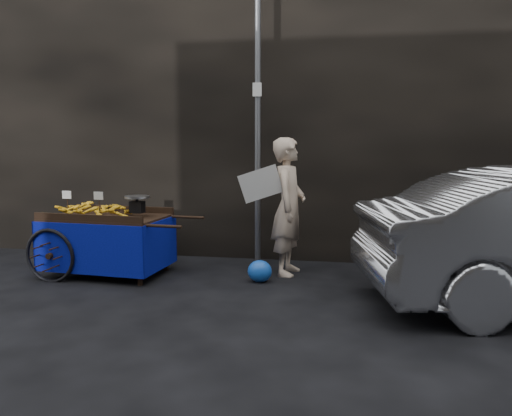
# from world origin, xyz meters

# --- Properties ---
(ground) EXTENTS (80.00, 80.00, 0.00)m
(ground) POSITION_xyz_m (0.00, 0.00, 0.00)
(ground) COLOR black
(ground) RESTS_ON ground
(building_wall) EXTENTS (13.50, 2.00, 5.00)m
(building_wall) POSITION_xyz_m (0.39, 2.60, 2.50)
(building_wall) COLOR black
(building_wall) RESTS_ON ground
(street_pole) EXTENTS (0.12, 0.10, 4.00)m
(street_pole) POSITION_xyz_m (0.30, 1.30, 2.01)
(street_pole) COLOR slate
(street_pole) RESTS_ON ground
(banana_cart) EXTENTS (2.10, 1.11, 1.11)m
(banana_cart) POSITION_xyz_m (-1.56, 0.42, 0.68)
(banana_cart) COLOR black
(banana_cart) RESTS_ON ground
(vendor) EXTENTS (0.87, 0.68, 1.76)m
(vendor) POSITION_xyz_m (0.78, 0.85, 0.88)
(vendor) COLOR beige
(vendor) RESTS_ON ground
(plastic_bag) EXTENTS (0.30, 0.24, 0.27)m
(plastic_bag) POSITION_xyz_m (0.49, 0.39, 0.14)
(plastic_bag) COLOR blue
(plastic_bag) RESTS_ON ground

